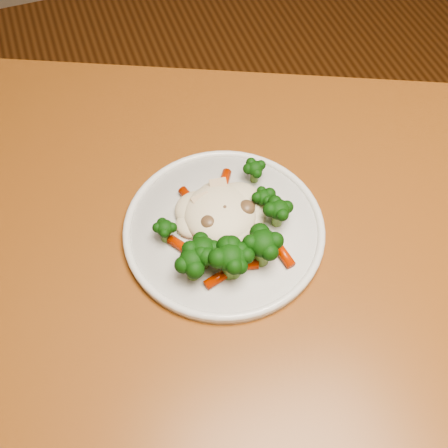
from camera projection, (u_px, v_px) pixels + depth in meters
The scene contains 3 objects.
dining_table at pixel (185, 309), 0.78m from camera, with size 1.28×1.10×0.75m.
plate at pixel (224, 230), 0.71m from camera, with size 0.25×0.25×0.01m, color white.
meal at pixel (228, 233), 0.67m from camera, with size 0.18×0.18×0.05m.
Camera 1 is at (-0.29, -0.60, 1.35)m, focal length 45.00 mm.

